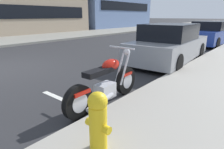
# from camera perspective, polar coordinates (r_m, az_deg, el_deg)

# --- Properties ---
(sidewalk_far_curb) EXTENTS (120.00, 5.00, 0.14)m
(sidewalk_far_curb) POSITION_cam_1_polar(r_m,az_deg,el_deg) (20.13, -5.32, 12.26)
(sidewalk_far_curb) COLOR gray
(sidewalk_far_curb) RESTS_ON ground
(parking_stall_stripe) EXTENTS (0.12, 2.20, 0.01)m
(parking_stall_stripe) POSITION_cam_1_polar(r_m,az_deg,el_deg) (4.01, -11.01, -8.83)
(parking_stall_stripe) COLOR silver
(parking_stall_stripe) RESTS_ON ground
(parked_motorcycle) EXTENTS (2.08, 0.62, 1.11)m
(parked_motorcycle) POSITION_cam_1_polar(r_m,az_deg,el_deg) (3.83, -1.77, -2.95)
(parked_motorcycle) COLOR black
(parked_motorcycle) RESTS_ON ground
(parked_car_second_in_row) EXTENTS (4.54, 1.98, 1.45)m
(parked_car_second_in_row) POSITION_cam_1_polar(r_m,az_deg,el_deg) (7.84, 16.80, 8.57)
(parked_car_second_in_row) COLOR gray
(parked_car_second_in_row) RESTS_ON ground
(parked_car_far_down_curb) EXTENTS (4.70, 2.07, 1.41)m
(parked_car_far_down_curb) POSITION_cam_1_polar(r_m,az_deg,el_deg) (13.66, 27.26, 10.77)
(parked_car_far_down_curb) COLOR navy
(parked_car_far_down_curb) RESTS_ON ground
(fire_hydrant) EXTENTS (0.24, 0.36, 0.76)m
(fire_hydrant) POSITION_cam_1_polar(r_m,az_deg,el_deg) (2.37, -4.19, -13.22)
(fire_hydrant) COLOR gold
(fire_hydrant) RESTS_ON sidewalk_near_curb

